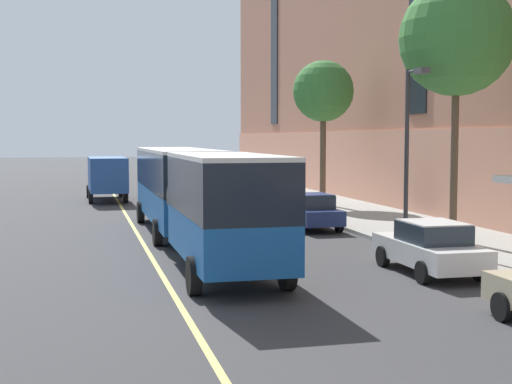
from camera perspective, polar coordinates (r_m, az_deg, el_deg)
ground_plane at (r=20.55m, az=-1.34°, el=-6.81°), size 260.00×260.00×0.00m
sidewalk at (r=26.86m, az=17.39°, el=-4.20°), size 5.80×160.00×0.15m
city_bus at (r=26.05m, az=-5.13°, el=0.09°), size 2.80×19.15×3.52m
parked_car_navy_2 at (r=31.09m, az=4.41°, el=-1.55°), size 1.92×4.22×1.56m
parked_car_white_3 at (r=21.47m, az=13.75°, el=-4.33°), size 1.98×4.42×1.56m
parked_car_darkgray_4 at (r=44.66m, az=-1.27°, el=0.26°), size 1.98×4.54×1.56m
parked_car_silver_5 at (r=52.65m, az=-3.04°, el=0.88°), size 1.99×4.49×1.56m
parked_car_silver_7 at (r=38.29m, az=0.74°, el=-0.42°), size 1.96×4.82×1.56m
box_truck at (r=45.60m, az=-11.85°, el=1.30°), size 2.44×7.17×2.77m
street_tree_mid_block at (r=27.67m, az=15.77°, el=11.70°), size 4.23×4.23×9.59m
street_tree_far_uptown at (r=41.01m, az=5.41°, el=7.96°), size 3.47×3.47×8.21m
street_lamp at (r=26.29m, az=12.22°, el=4.42°), size 0.36×1.48×6.29m
fire_hydrant at (r=39.07m, az=3.23°, el=-0.76°), size 0.42×0.24×0.72m
lane_centerline at (r=23.14m, az=-8.14°, el=-5.58°), size 0.16×140.00×0.01m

